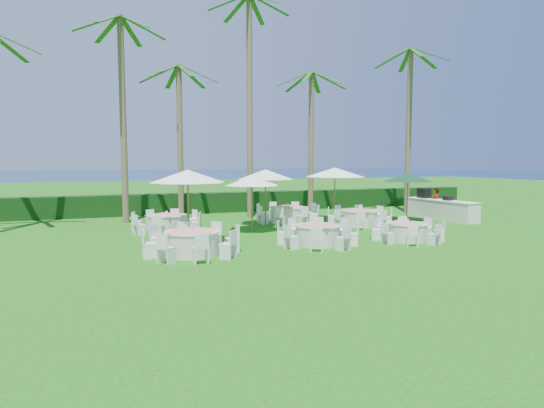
% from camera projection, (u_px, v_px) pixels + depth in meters
% --- Properties ---
extents(ground, '(120.00, 120.00, 0.00)m').
position_uv_depth(ground, '(320.00, 244.00, 17.02)').
color(ground, '#12580F').
rests_on(ground, ground).
extents(hedge, '(34.00, 1.00, 1.20)m').
position_uv_depth(hedge, '(233.00, 202.00, 28.16)').
color(hedge, black).
rests_on(hedge, ground).
extents(ocean, '(260.00, 260.00, 0.00)m').
position_uv_depth(ocean, '(136.00, 174.00, 112.20)').
color(ocean, '#061A43').
rests_on(ocean, ground).
extents(banquet_table_a, '(3.20, 3.20, 0.97)m').
position_uv_depth(banquet_table_a, '(192.00, 242.00, 15.10)').
color(banquet_table_a, silver).
rests_on(banquet_table_a, ground).
extents(banquet_table_b, '(2.96, 2.96, 0.91)m').
position_uv_depth(banquet_table_b, '(318.00, 234.00, 16.93)').
color(banquet_table_b, silver).
rests_on(banquet_table_b, ground).
extents(banquet_table_c, '(2.76, 2.76, 0.86)m').
position_uv_depth(banquet_table_c, '(407.00, 231.00, 17.83)').
color(banquet_table_c, silver).
rests_on(banquet_table_c, ground).
extents(banquet_table_d, '(2.94, 2.94, 0.92)m').
position_uv_depth(banquet_table_d, '(167.00, 223.00, 20.05)').
color(banquet_table_d, silver).
rests_on(banquet_table_d, ground).
extents(banquet_table_e, '(3.24, 3.24, 0.97)m').
position_uv_depth(banquet_table_e, '(288.00, 214.00, 23.09)').
color(banquet_table_e, silver).
rests_on(banquet_table_e, ground).
extents(banquet_table_f, '(3.01, 3.01, 0.92)m').
position_uv_depth(banquet_table_f, '(359.00, 217.00, 21.94)').
color(banquet_table_f, silver).
rests_on(banquet_table_f, ground).
extents(umbrella_a, '(2.82, 2.82, 2.80)m').
position_uv_depth(umbrella_a, '(188.00, 176.00, 17.05)').
color(umbrella_a, brown).
rests_on(umbrella_a, ground).
extents(umbrella_b, '(2.41, 2.41, 2.49)m').
position_uv_depth(umbrella_b, '(252.00, 181.00, 19.82)').
color(umbrella_b, brown).
rests_on(umbrella_b, ground).
extents(umbrella_c, '(2.78, 2.78, 2.72)m').
position_uv_depth(umbrella_c, '(265.00, 174.00, 21.82)').
color(umbrella_c, brown).
rests_on(umbrella_c, ground).
extents(umbrella_d, '(3.13, 3.13, 2.79)m').
position_uv_depth(umbrella_d, '(335.00, 172.00, 23.47)').
color(umbrella_d, brown).
rests_on(umbrella_d, ground).
extents(umbrella_green, '(2.51, 2.51, 2.49)m').
position_uv_depth(umbrella_green, '(408.00, 178.00, 23.43)').
color(umbrella_green, brown).
rests_on(umbrella_green, ground).
extents(buffet_table, '(1.22, 4.54, 1.60)m').
position_uv_depth(buffet_table, '(440.00, 209.00, 24.54)').
color(buffet_table, silver).
rests_on(buffet_table, ground).
extents(staff_person, '(0.63, 0.44, 1.67)m').
position_uv_depth(staff_person, '(436.00, 203.00, 25.01)').
color(staff_person, gray).
rests_on(staff_person, ground).
extents(palm_a, '(4.40, 3.98, 10.26)m').
position_uv_depth(palm_a, '(123.00, 111.00, 22.67)').
color(palm_a, brown).
rests_on(palm_a, ground).
extents(palm_b, '(4.21, 4.38, 8.43)m').
position_uv_depth(palm_b, '(180.00, 133.00, 25.38)').
color(palm_b, brown).
rests_on(palm_b, ground).
extents(palm_c, '(4.39, 4.19, 11.99)m').
position_uv_depth(palm_c, '(250.00, 99.00, 24.69)').
color(palm_c, brown).
rests_on(palm_c, ground).
extents(palm_d, '(4.40, 4.17, 8.50)m').
position_uv_depth(palm_d, '(311.00, 135.00, 27.58)').
color(palm_d, brown).
rests_on(palm_d, ground).
extents(palm_e, '(4.38, 4.21, 9.81)m').
position_uv_depth(palm_e, '(409.00, 124.00, 27.30)').
color(palm_e, brown).
rests_on(palm_e, ground).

